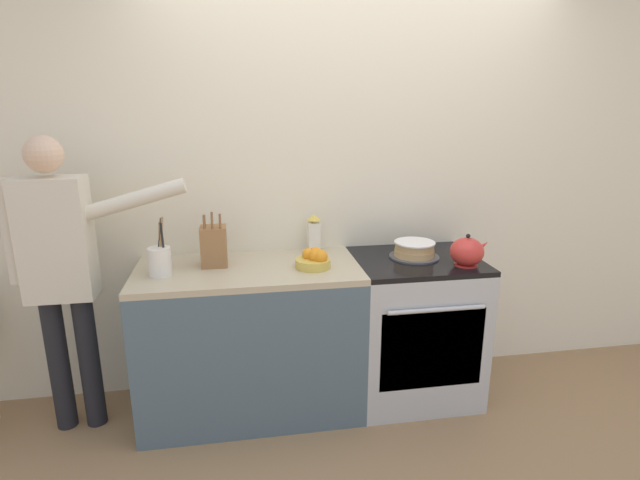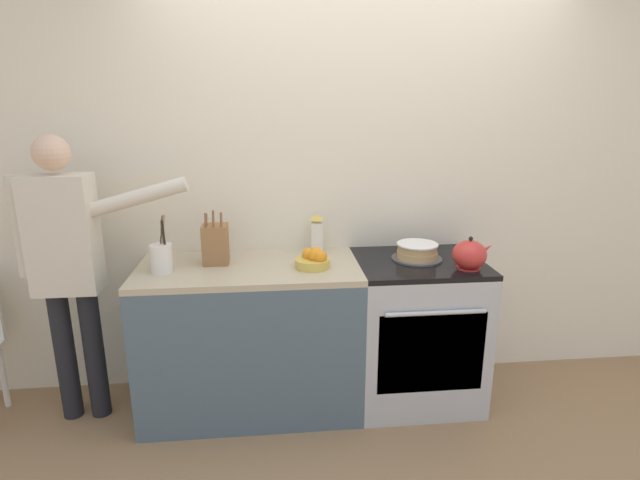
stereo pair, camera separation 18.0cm
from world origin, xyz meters
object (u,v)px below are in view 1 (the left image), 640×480
(stove_range, at_px, (413,327))
(knife_block, at_px, (214,246))
(utensil_crock, at_px, (160,260))
(layer_cake, at_px, (414,250))
(tea_kettle, at_px, (467,252))
(fruit_bowl, at_px, (314,259))
(milk_carton, at_px, (314,235))
(person_baker, at_px, (61,263))

(stove_range, height_order, knife_block, knife_block)
(knife_block, height_order, utensil_crock, same)
(layer_cake, bearing_deg, knife_block, 177.78)
(tea_kettle, height_order, knife_block, knife_block)
(utensil_crock, distance_m, fruit_bowl, 0.83)
(stove_range, relative_size, milk_carton, 3.74)
(tea_kettle, bearing_deg, milk_carton, 154.13)
(tea_kettle, bearing_deg, layer_cake, 141.32)
(stove_range, distance_m, layer_cake, 0.49)
(milk_carton, bearing_deg, layer_cake, -19.41)
(tea_kettle, height_order, milk_carton, milk_carton)
(knife_block, xyz_separation_m, person_baker, (-0.79, -0.08, -0.03))
(stove_range, distance_m, tea_kettle, 0.60)
(stove_range, xyz_separation_m, person_baker, (-1.97, -0.00, 0.53))
(tea_kettle, distance_m, knife_block, 1.43)
(tea_kettle, bearing_deg, stove_range, 144.38)
(stove_range, relative_size, knife_block, 2.80)
(layer_cake, bearing_deg, milk_carton, 160.59)
(layer_cake, xyz_separation_m, tea_kettle, (0.24, -0.19, 0.03))
(stove_range, distance_m, fruit_bowl, 0.80)
(layer_cake, distance_m, fruit_bowl, 0.62)
(tea_kettle, xyz_separation_m, utensil_crock, (-1.69, 0.12, 0.00))
(utensil_crock, height_order, milk_carton, utensil_crock)
(layer_cake, relative_size, knife_block, 0.93)
(layer_cake, height_order, knife_block, knife_block)
(utensil_crock, bearing_deg, milk_carton, 17.69)
(fruit_bowl, xyz_separation_m, milk_carton, (0.04, 0.29, 0.06))
(person_baker, bearing_deg, stove_range, 13.45)
(layer_cake, bearing_deg, person_baker, -179.07)
(milk_carton, bearing_deg, knife_block, -165.25)
(knife_block, height_order, fruit_bowl, knife_block)
(stove_range, bearing_deg, milk_carton, 158.55)
(fruit_bowl, bearing_deg, milk_carton, 81.51)
(tea_kettle, height_order, fruit_bowl, tea_kettle)
(tea_kettle, bearing_deg, utensil_crock, 176.06)
(milk_carton, xyz_separation_m, person_baker, (-1.38, -0.23, -0.03))
(stove_range, relative_size, layer_cake, 3.01)
(utensil_crock, height_order, fruit_bowl, utensil_crock)
(knife_block, bearing_deg, fruit_bowl, -13.06)
(layer_cake, relative_size, person_baker, 0.18)
(layer_cake, height_order, tea_kettle, tea_kettle)
(fruit_bowl, distance_m, person_baker, 1.34)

